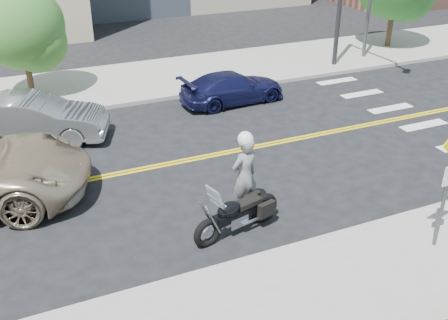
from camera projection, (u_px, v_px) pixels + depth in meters
ground_plane at (164, 165)px, 15.23m from camera, size 120.00×120.00×0.00m
sidewalk_far at (107, 85)px, 21.30m from camera, size 60.00×5.00×0.15m
motorcyclist at (245, 174)px, 12.48m from camera, size 0.85×0.67×2.19m
motorcycle at (238, 206)px, 11.93m from camera, size 2.43×1.24×1.42m
parked_car_silver at (33, 119)px, 16.39m from camera, size 4.80×3.05×1.49m
parked_car_blue at (233, 88)px, 19.50m from camera, size 4.11×1.90×1.16m
tree_far_a at (21, 27)px, 18.96m from camera, size 3.16×3.16×4.32m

